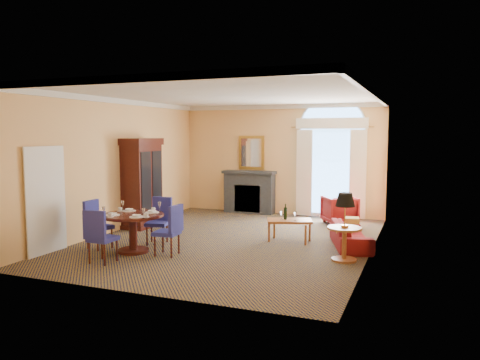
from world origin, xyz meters
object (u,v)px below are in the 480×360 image
at_px(coffee_table, 289,221).
at_px(dining_table, 133,224).
at_px(side_table, 345,219).
at_px(sofa, 351,235).
at_px(armoire, 142,184).
at_px(armchair, 339,210).

bearing_deg(coffee_table, dining_table, -162.34).
relative_size(dining_table, side_table, 0.98).
xyz_separation_m(dining_table, sofa, (3.97, 2.06, -0.32)).
distance_m(dining_table, side_table, 4.13).
height_order(sofa, coffee_table, coffee_table).
relative_size(armoire, armchair, 2.78).
relative_size(sofa, side_table, 1.36).
xyz_separation_m(dining_table, armchair, (3.33, 4.48, -0.20)).
bearing_deg(sofa, dining_table, 99.80).
height_order(armchair, coffee_table, coffee_table).
bearing_deg(sofa, coffee_table, 73.68).
xyz_separation_m(armoire, dining_table, (1.30, -2.30, -0.51)).
distance_m(dining_table, coffee_table, 3.34).
xyz_separation_m(armoire, sofa, (5.27, -0.24, -0.83)).
bearing_deg(armchair, armoire, -6.50).
bearing_deg(coffee_table, side_table, -59.34).
height_order(armoire, dining_table, armoire).
distance_m(sofa, side_table, 1.28).
bearing_deg(sofa, armoire, 69.80).
bearing_deg(sofa, armchair, -2.75).
distance_m(dining_table, armchair, 5.59).
height_order(armoire, side_table, armoire).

